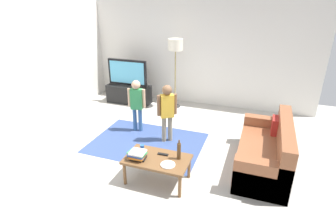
# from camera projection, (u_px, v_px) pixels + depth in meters

# --- Properties ---
(ground) EXTENTS (7.80, 7.80, 0.00)m
(ground) POSITION_uv_depth(u_px,v_px,m) (157.00, 156.00, 5.01)
(ground) COLOR #B2ADA3
(wall_back) EXTENTS (6.00, 0.12, 2.70)m
(wall_back) POSITION_uv_depth(u_px,v_px,m) (199.00, 54.00, 7.07)
(wall_back) COLOR silver
(wall_back) RESTS_ON ground
(wall_left) EXTENTS (0.12, 6.00, 2.70)m
(wall_left) POSITION_uv_depth(u_px,v_px,m) (17.00, 71.00, 5.41)
(wall_left) COLOR silver
(wall_left) RESTS_ON ground
(area_rug) EXTENTS (2.20, 1.60, 0.01)m
(area_rug) POSITION_uv_depth(u_px,v_px,m) (147.00, 143.00, 5.47)
(area_rug) COLOR #33477A
(area_rug) RESTS_ON ground
(tv_stand) EXTENTS (1.20, 0.44, 0.50)m
(tv_stand) POSITION_uv_depth(u_px,v_px,m) (129.00, 94.00, 7.45)
(tv_stand) COLOR black
(tv_stand) RESTS_ON ground
(tv) EXTENTS (1.10, 0.28, 0.71)m
(tv) POSITION_uv_depth(u_px,v_px,m) (127.00, 73.00, 7.19)
(tv) COLOR black
(tv) RESTS_ON tv_stand
(couch) EXTENTS (0.80, 1.80, 0.86)m
(couch) POSITION_uv_depth(u_px,v_px,m) (268.00, 153.00, 4.57)
(couch) COLOR brown
(couch) RESTS_ON ground
(floor_lamp) EXTENTS (0.36, 0.36, 1.78)m
(floor_lamp) POSITION_uv_depth(u_px,v_px,m) (176.00, 49.00, 6.67)
(floor_lamp) COLOR #262626
(floor_lamp) RESTS_ON ground
(child_near_tv) EXTENTS (0.38, 0.18, 1.14)m
(child_near_tv) POSITION_uv_depth(u_px,v_px,m) (137.00, 101.00, 5.71)
(child_near_tv) COLOR #33598C
(child_near_tv) RESTS_ON ground
(child_center) EXTENTS (0.34, 0.26, 1.19)m
(child_center) POSITION_uv_depth(u_px,v_px,m) (167.00, 108.00, 5.27)
(child_center) COLOR gray
(child_center) RESTS_ON ground
(coffee_table) EXTENTS (1.00, 0.60, 0.42)m
(coffee_table) POSITION_uv_depth(u_px,v_px,m) (157.00, 161.00, 4.20)
(coffee_table) COLOR brown
(coffee_table) RESTS_ON ground
(book_stack) EXTENTS (0.29, 0.23, 0.14)m
(book_stack) POSITION_uv_depth(u_px,v_px,m) (137.00, 155.00, 4.14)
(book_stack) COLOR black
(book_stack) RESTS_ON coffee_table
(bottle) EXTENTS (0.06, 0.06, 0.33)m
(bottle) POSITION_uv_depth(u_px,v_px,m) (179.00, 151.00, 4.12)
(bottle) COLOR #4C3319
(bottle) RESTS_ON coffee_table
(tv_remote) EXTENTS (0.17, 0.06, 0.02)m
(tv_remote) POSITION_uv_depth(u_px,v_px,m) (163.00, 154.00, 4.27)
(tv_remote) COLOR black
(tv_remote) RESTS_ON coffee_table
(soda_can) EXTENTS (0.07, 0.07, 0.12)m
(soda_can) POSITION_uv_depth(u_px,v_px,m) (142.00, 148.00, 4.34)
(soda_can) COLOR #2659B2
(soda_can) RESTS_ON coffee_table
(plate) EXTENTS (0.22, 0.22, 0.02)m
(plate) POSITION_uv_depth(u_px,v_px,m) (168.00, 165.00, 4.01)
(plate) COLOR white
(plate) RESTS_ON coffee_table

